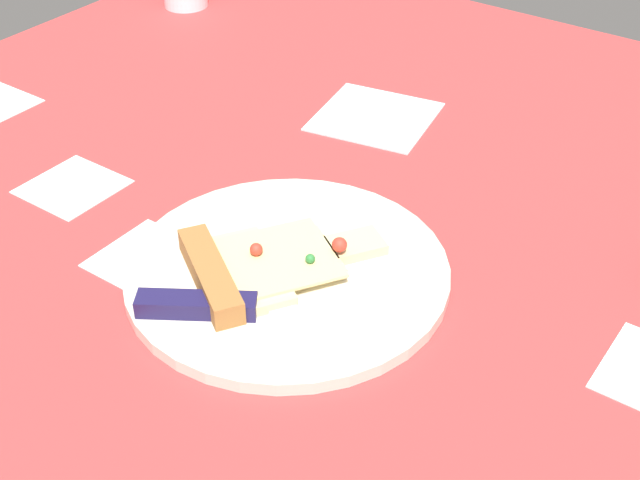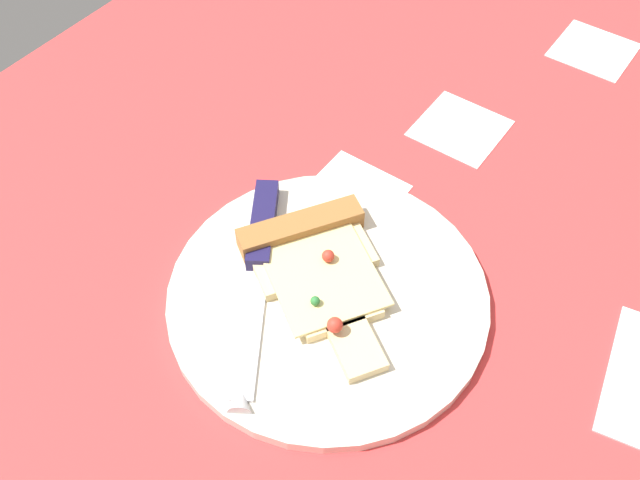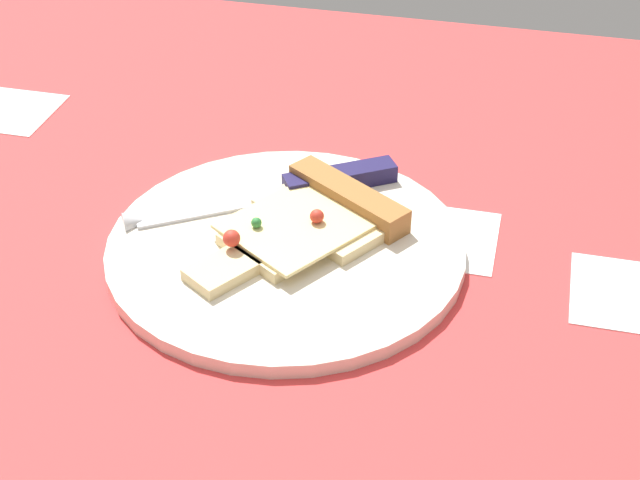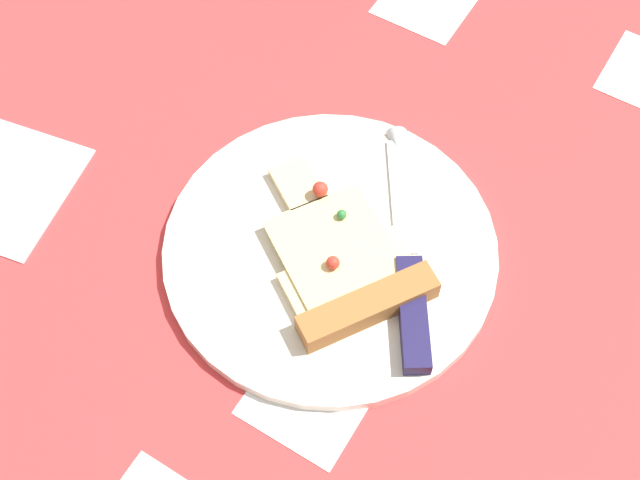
{
  "view_description": "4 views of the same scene",
  "coord_description": "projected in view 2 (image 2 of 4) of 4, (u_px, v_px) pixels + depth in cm",
  "views": [
    {
      "loc": [
        56.52,
        40.84,
        48.54
      ],
      "look_at": [
        6.16,
        5.06,
        2.67
      ],
      "focal_mm": 48.16,
      "sensor_mm": 36.0,
      "label": 1
    },
    {
      "loc": [
        -10.9,
        33.51,
        54.39
      ],
      "look_at": [
        12.39,
        0.92,
        3.64
      ],
      "focal_mm": 40.08,
      "sensor_mm": 36.0,
      "label": 2
    },
    {
      "loc": [
        -49.82,
        -13.52,
        45.96
      ],
      "look_at": [
        8.97,
        0.87,
        2.26
      ],
      "focal_mm": 53.15,
      "sensor_mm": 36.0,
      "label": 3
    },
    {
      "loc": [
        27.97,
        -28.26,
        64.94
      ],
      "look_at": [
        8.63,
        3.45,
        2.06
      ],
      "focal_mm": 48.08,
      "sensor_mm": 36.0,
      "label": 4
    }
  ],
  "objects": [
    {
      "name": "pizza_slice",
      "position": [
        317.0,
        266.0,
        0.65
      ],
      "size": [
        18.84,
        16.02,
        2.68
      ],
      "rotation": [
        0.0,
        0.0,
        0.99
      ],
      "color": "beige",
      "rests_on": "plate"
    },
    {
      "name": "knife",
      "position": [
        258.0,
        264.0,
        0.65
      ],
      "size": [
        14.72,
        21.34,
        2.45
      ],
      "rotation": [
        0.0,
        0.0,
        0.57
      ],
      "color": "silver",
      "rests_on": "plate"
    },
    {
      "name": "plate",
      "position": [
        328.0,
        296.0,
        0.65
      ],
      "size": [
        28.97,
        28.97,
        1.21
      ],
      "primitive_type": "cylinder",
      "color": "silver",
      "rests_on": "ground_plane"
    },
    {
      "name": "ground_plane",
      "position": [
        437.0,
        331.0,
        0.65
      ],
      "size": [
        119.85,
        119.85,
        3.0
      ],
      "color": "#D13838",
      "rests_on": "ground"
    }
  ]
}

